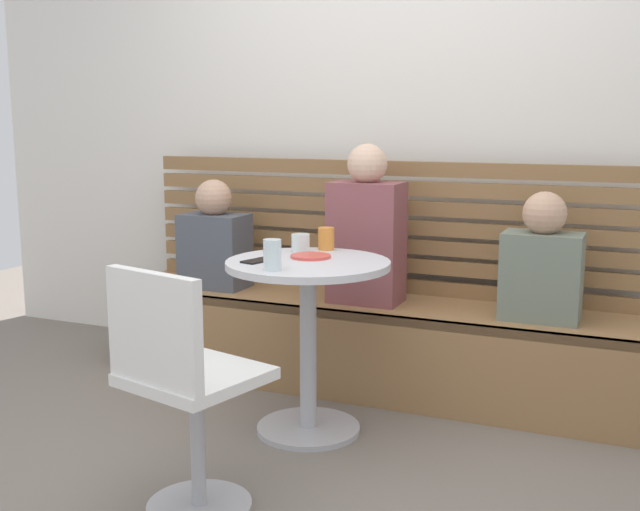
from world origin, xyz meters
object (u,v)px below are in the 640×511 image
at_px(cup_tumbler_orange, 326,239).
at_px(booth_bench, 367,344).
at_px(cup_glass_short, 301,243).
at_px(cup_glass_tall, 272,255).
at_px(person_adult, 368,232).
at_px(phone_on_table, 258,261).
at_px(person_child_left, 215,241).
at_px(person_child_middle, 542,264).
at_px(cafe_table, 308,313).
at_px(white_chair, 181,383).
at_px(plate_small, 311,256).

bearing_deg(cup_tumbler_orange, booth_bench, 77.55).
distance_m(cup_glass_short, cup_glass_tall, 0.42).
bearing_deg(person_adult, phone_on_table, -107.67).
bearing_deg(phone_on_table, person_child_left, -31.93).
bearing_deg(cup_tumbler_orange, person_child_middle, 19.33).
bearing_deg(cafe_table, person_adult, 85.94).
xyz_separation_m(white_chair, person_child_left, (-0.72, 1.41, 0.22)).
distance_m(cup_glass_short, cup_tumbler_orange, 0.13).
relative_size(person_child_left, cup_glass_tall, 4.73).
xyz_separation_m(cup_tumbler_orange, plate_small, (0.02, -0.21, -0.04)).
distance_m(person_adult, cup_glass_short, 0.45).
bearing_deg(person_child_left, white_chair, -62.86).
distance_m(person_adult, cup_glass_tall, 0.84).
bearing_deg(booth_bench, person_child_left, -178.50).
relative_size(person_child_left, plate_small, 3.34).
height_order(cafe_table, plate_small, plate_small).
distance_m(cafe_table, cup_tumbler_orange, 0.39).
bearing_deg(person_adult, person_child_left, 179.92).
distance_m(person_child_middle, cup_glass_short, 1.06).
distance_m(booth_bench, cup_tumbler_orange, 0.67).
bearing_deg(cafe_table, person_child_middle, 34.70).
height_order(booth_bench, person_child_middle, person_child_middle).
distance_m(booth_bench, person_adult, 0.56).
bearing_deg(phone_on_table, cup_tumbler_orange, -94.53).
height_order(person_child_left, phone_on_table, person_child_left).
xyz_separation_m(cafe_table, phone_on_table, (-0.18, -0.10, 0.23)).
bearing_deg(person_child_middle, cup_glass_short, -156.92).
xyz_separation_m(person_adult, cup_glass_short, (-0.16, -0.42, -0.00)).
xyz_separation_m(cafe_table, person_child_left, (-0.81, 0.60, 0.17)).
bearing_deg(cup_glass_tall, person_child_left, 132.53).
distance_m(person_child_left, phone_on_table, 0.94).
relative_size(white_chair, phone_on_table, 6.07).
relative_size(cafe_table, cup_glass_short, 9.25).
height_order(cup_tumbler_orange, phone_on_table, cup_tumbler_orange).
xyz_separation_m(cafe_table, person_child_middle, (0.86, 0.59, 0.17)).
bearing_deg(cup_glass_short, phone_on_table, -102.73).
distance_m(cup_glass_short, phone_on_table, 0.29).
bearing_deg(plate_small, booth_bench, 84.16).
height_order(cafe_table, person_adult, person_adult).
height_order(white_chair, person_child_left, person_child_left).
xyz_separation_m(cafe_table, cup_glass_short, (-0.12, 0.18, 0.26)).
xyz_separation_m(person_child_left, person_child_middle, (1.67, -0.00, -0.00)).
bearing_deg(phone_on_table, plate_small, -117.68).
distance_m(cafe_table, person_child_left, 1.02).
bearing_deg(cafe_table, cup_tumbler_orange, 97.68).
relative_size(booth_bench, person_adult, 3.55).
bearing_deg(cafe_table, booth_bench, 86.55).
relative_size(person_child_middle, plate_small, 3.33).
bearing_deg(plate_small, phone_on_table, -133.64).
xyz_separation_m(cafe_table, cup_glass_tall, (-0.04, -0.24, 0.28)).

